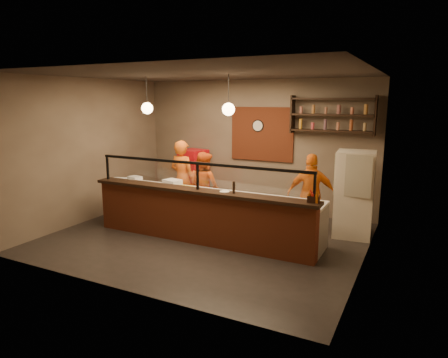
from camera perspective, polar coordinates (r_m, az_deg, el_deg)
The scene contains 29 objects.
floor at distance 8.12m, azimuth -2.59°, elevation -8.37°, with size 6.00×6.00×0.00m, color black.
ceiling at distance 7.66m, azimuth -2.81°, elevation 14.78°, with size 6.00×6.00×0.00m, color #37302A.
wall_back at distance 9.97m, azimuth 4.39°, elevation 4.76°, with size 6.00×6.00×0.00m, color #756555.
wall_left at distance 9.56m, azimuth -18.61°, elevation 3.91°, with size 5.00×5.00×0.00m, color #756555.
wall_right at distance 6.80m, azimuth 19.93°, elevation 1.01°, with size 5.00×5.00×0.00m, color #756555.
wall_front at distance 5.72m, azimuth -15.06°, elevation -0.55°, with size 6.00×6.00×0.00m, color #756555.
brick_patch at distance 9.83m, azimuth 5.44°, elevation 6.41°, with size 1.60×0.04×1.30m, color brown.
service_counter at distance 7.72m, azimuth -3.71°, elevation -5.54°, with size 4.60×0.25×1.00m, color brown.
counter_ledge at distance 7.58m, azimuth -3.76°, elevation -1.71°, with size 4.70×0.37×0.06m, color black.
worktop_cabinet at distance 8.16m, azimuth -1.92°, elevation -5.14°, with size 4.60×0.75×0.85m, color gray.
worktop at distance 8.04m, azimuth -1.95°, elevation -2.07°, with size 4.60×0.75×0.05m, color silver.
sneeze_guard at distance 7.51m, azimuth -3.80°, elevation 0.82°, with size 4.50×0.05×0.52m.
wall_shelving at distance 9.18m, azimuth 15.20°, elevation 8.84°, with size 1.84×0.28×0.85m.
wall_clock at distance 9.85m, azimuth 4.89°, elevation 7.59°, with size 0.30×0.30×0.04m, color black.
pendant_left at distance 8.64m, azimuth -10.92°, elevation 9.91°, with size 0.24×0.24×0.77m.
pendant_right at distance 7.64m, azimuth 0.64°, elevation 9.94°, with size 0.24×0.24×0.77m.
cook_left at distance 9.37m, azimuth -5.95°, elevation 0.01°, with size 0.66×0.43×1.81m, color #D85E14.
cook_mid at distance 8.99m, azimuth -2.84°, elevation -1.13°, with size 0.78×0.60×1.60m, color #D35013.
cook_right at distance 8.38m, azimuth 12.37°, elevation -2.09°, with size 0.97×0.40×1.66m, color orange.
fridge at distance 8.39m, azimuth 18.11°, elevation -2.09°, with size 0.73×0.68×1.74m, color beige.
red_cooler at distance 10.49m, azimuth -4.38°, elevation 0.26°, with size 0.62×0.57×1.45m, color red.
pizza_dough at distance 7.66m, azimuth 2.12°, elevation -2.51°, with size 0.45×0.45×0.01m, color white.
prep_tub_a at distance 9.18m, azimuth -12.60°, elevation -0.05°, with size 0.28×0.22×0.14m, color silver.
prep_tub_b at distance 8.49m, azimuth -7.38°, elevation -0.66°, with size 0.34×0.28×0.17m, color white.
prep_tub_c at distance 9.04m, azimuth -14.80°, elevation -0.32°, with size 0.28×0.23×0.14m, color silver.
rolling_pin at distance 8.40m, azimuth -5.21°, elevation -1.13°, with size 0.06×0.06×0.36m, color yellow.
condiment_caddy at distance 6.79m, azimuth 12.68°, elevation -2.77°, with size 0.20×0.16×0.11m, color black.
pepper_mill at distance 7.22m, azimuth 1.40°, elevation -1.20°, with size 0.05×0.05×0.22m, color black.
small_plate at distance 7.36m, azimuth 0.08°, elevation -1.80°, with size 0.18×0.18×0.01m, color silver.
Camera 1 is at (3.76, -6.66, 2.74)m, focal length 32.00 mm.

